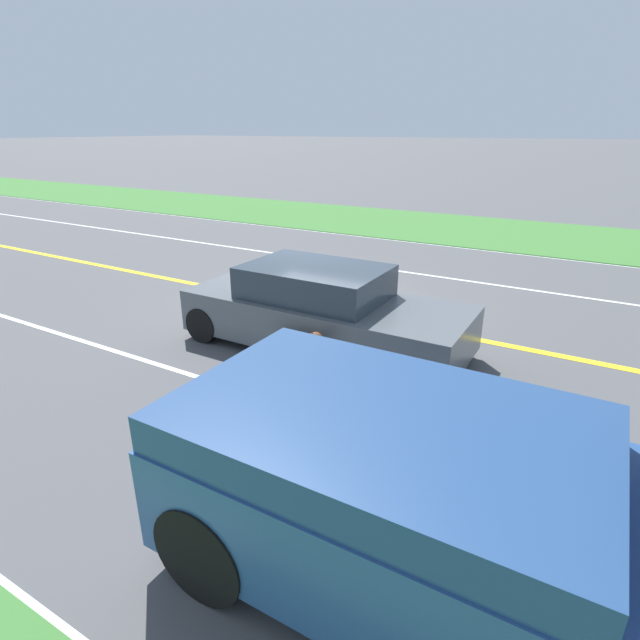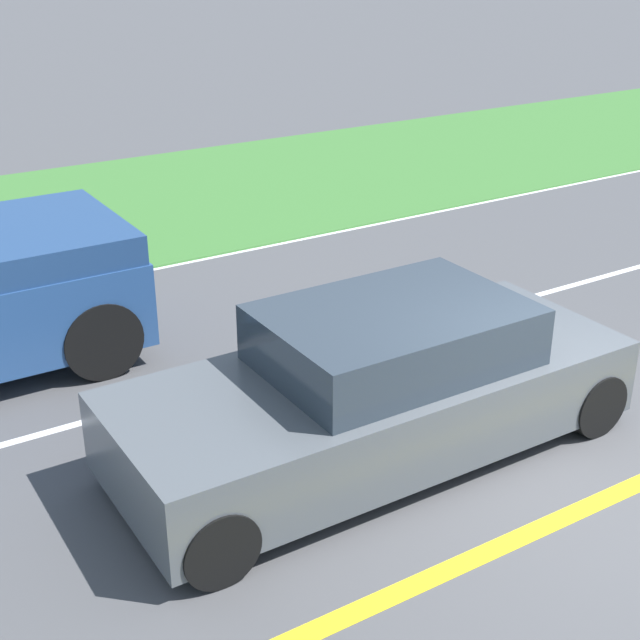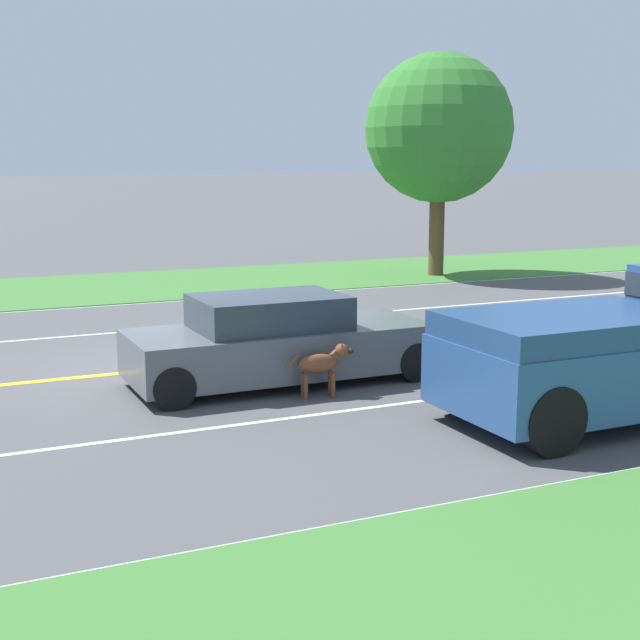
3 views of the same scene
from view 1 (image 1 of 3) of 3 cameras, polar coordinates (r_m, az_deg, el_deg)
ground_plane at (r=10.29m, az=-1.25°, el=1.54°), size 400.00×400.00×0.00m
centre_divider_line at (r=10.29m, az=-1.25°, el=1.56°), size 0.18×160.00×0.01m
lane_edge_line_left at (r=16.45m, az=11.70°, el=8.58°), size 0.14×160.00×0.01m
lane_dash_same_dir at (r=7.76m, az=-14.90°, el=-5.96°), size 0.10×160.00×0.01m
lane_dash_oncoming at (r=13.27m, az=6.69°, el=5.91°), size 0.10×160.00×0.01m
grass_verge_left at (r=19.27m, az=14.68°, el=10.15°), size 6.00×160.00×0.03m
ego_car at (r=8.16m, az=0.35°, el=1.05°), size 1.84×4.66×1.38m
dog at (r=7.22m, az=-2.28°, el=-2.89°), size 0.29×1.04×0.80m
pickup_truck at (r=3.90m, az=28.04°, el=-21.00°), size 2.10×5.58×1.92m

